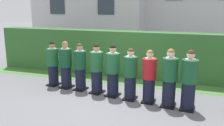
{
  "coord_description": "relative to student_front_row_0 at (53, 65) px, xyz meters",
  "views": [
    {
      "loc": [
        2.41,
        -6.92,
        2.74
      ],
      "look_at": [
        0.0,
        0.0,
        1.05
      ],
      "focal_mm": 39.59,
      "sensor_mm": 36.0,
      "label": 1
    }
  ],
  "objects": [
    {
      "name": "ground_plane",
      "position": [
        2.3,
        -0.33,
        -0.74
      ],
      "size": [
        60.0,
        60.0,
        0.0
      ],
      "primitive_type": "plane",
      "color": "slate"
    },
    {
      "name": "student_front_row_0",
      "position": [
        0.0,
        0.0,
        0.0
      ],
      "size": [
        0.41,
        0.51,
        1.56
      ],
      "color": "black",
      "rests_on": "ground"
    },
    {
      "name": "student_front_row_1",
      "position": [
        0.56,
        -0.09,
        0.02
      ],
      "size": [
        0.43,
        0.51,
        1.61
      ],
      "color": "black",
      "rests_on": "ground"
    },
    {
      "name": "student_front_row_2",
      "position": [
        1.12,
        -0.13,
        0.0
      ],
      "size": [
        0.41,
        0.52,
        1.57
      ],
      "color": "black",
      "rests_on": "ground"
    },
    {
      "name": "student_front_row_3",
      "position": [
        1.76,
        -0.24,
        0.02
      ],
      "size": [
        0.45,
        0.54,
        1.6
      ],
      "color": "black",
      "rests_on": "ground"
    },
    {
      "name": "student_front_row_4",
      "position": [
        2.33,
        -0.33,
        0.03
      ],
      "size": [
        0.44,
        0.51,
        1.61
      ],
      "color": "black",
      "rests_on": "ground"
    },
    {
      "name": "student_front_row_5",
      "position": [
        2.92,
        -0.43,
        -0.0
      ],
      "size": [
        0.4,
        0.51,
        1.56
      ],
      "color": "black",
      "rests_on": "ground"
    },
    {
      "name": "student_in_red_blazer",
      "position": [
        3.49,
        -0.48,
        -0.01
      ],
      "size": [
        0.4,
        0.47,
        1.55
      ],
      "color": "black",
      "rests_on": "ground"
    },
    {
      "name": "student_front_row_7",
      "position": [
        4.07,
        -0.6,
        0.04
      ],
      "size": [
        0.43,
        0.53,
        1.64
      ],
      "color": "black",
      "rests_on": "ground"
    },
    {
      "name": "student_front_row_8",
      "position": [
        4.58,
        -0.65,
        0.04
      ],
      "size": [
        0.43,
        0.5,
        1.64
      ],
      "color": "black",
      "rests_on": "ground"
    },
    {
      "name": "hedge",
      "position": [
        2.3,
        2.03,
        0.15
      ],
      "size": [
        11.74,
        0.7,
        1.79
      ],
      "color": "#33662D",
      "rests_on": "ground"
    },
    {
      "name": "lawn_strip",
      "position": [
        2.3,
        1.23,
        -0.74
      ],
      "size": [
        11.74,
        0.9,
        0.01
      ],
      "primitive_type": "cube",
      "color": "#477A38",
      "rests_on": "ground"
    }
  ]
}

